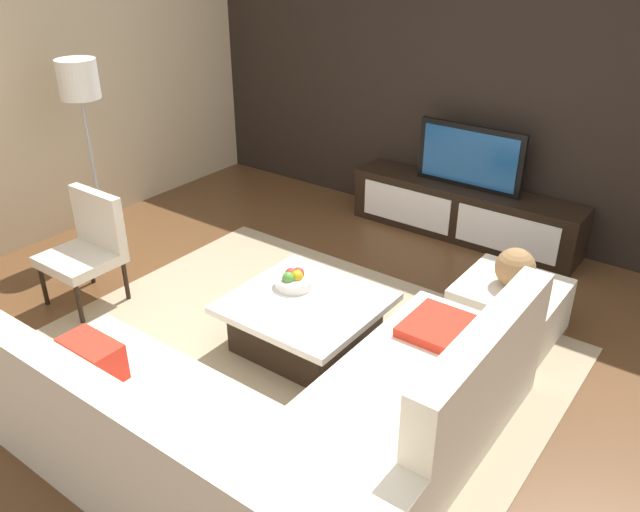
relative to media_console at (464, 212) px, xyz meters
name	(u,v)px	position (x,y,z in m)	size (l,w,h in m)	color
ground_plane	(309,357)	(0.00, -2.40, -0.25)	(14.00, 14.00, 0.00)	brown
feature_wall_back	(492,83)	(0.00, 0.30, 1.15)	(6.40, 0.12, 2.80)	black
side_wall_left	(32,85)	(-3.20, -2.20, 1.15)	(0.12, 5.20, 2.80)	beige
area_rug	(298,352)	(-0.10, -2.40, -0.24)	(3.42, 2.61, 0.01)	tan
media_console	(464,212)	(0.00, 0.00, 0.00)	(2.18, 0.44, 0.50)	black
television	(470,157)	(0.00, 0.00, 0.54)	(1.00, 0.06, 0.58)	black
sectional_couch	(283,427)	(0.50, -3.28, 0.04)	(2.33, 2.32, 0.85)	beige
coffee_table	(306,322)	(-0.10, -2.30, -0.05)	(0.98, 0.96, 0.38)	black
accent_chair_near	(89,242)	(-1.85, -2.76, 0.24)	(0.54, 0.51, 0.87)	black
floor_lamp	(80,91)	(-2.57, -2.14, 1.18)	(0.33, 0.33, 1.69)	#A5A5AA
ottoman	(509,309)	(0.97, -1.30, -0.05)	(0.70, 0.70, 0.40)	beige
fruit_bowl	(294,280)	(-0.28, -2.20, 0.18)	(0.28, 0.28, 0.13)	silver
decorative_ball	(515,268)	(0.97, -1.30, 0.29)	(0.28, 0.28, 0.28)	#997247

